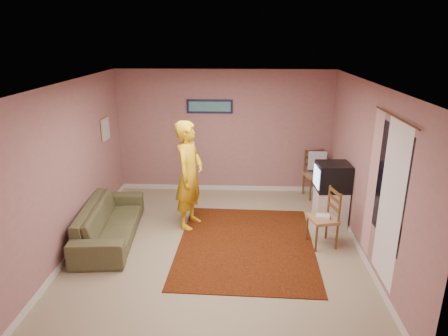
{
  "coord_description": "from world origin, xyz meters",
  "views": [
    {
      "loc": [
        0.37,
        -5.7,
        3.25
      ],
      "look_at": [
        0.08,
        0.6,
        1.14
      ],
      "focal_mm": 32.0,
      "sensor_mm": 36.0,
      "label": 1
    }
  ],
  "objects_px": {
    "chair_b": "(323,212)",
    "sofa": "(110,222)",
    "tv_cabinet": "(330,208)",
    "crt_tv": "(333,177)",
    "chair_a": "(317,169)",
    "person": "(189,175)"
  },
  "relations": [
    {
      "from": "chair_b",
      "to": "sofa",
      "type": "xyz_separation_m",
      "value": [
        -3.48,
        0.06,
        -0.28
      ]
    },
    {
      "from": "tv_cabinet",
      "to": "crt_tv",
      "type": "height_order",
      "value": "crt_tv"
    },
    {
      "from": "chair_a",
      "to": "chair_b",
      "type": "xyz_separation_m",
      "value": [
        -0.25,
        -2.06,
        -0.02
      ]
    },
    {
      "from": "chair_a",
      "to": "sofa",
      "type": "height_order",
      "value": "chair_a"
    },
    {
      "from": "crt_tv",
      "to": "chair_a",
      "type": "height_order",
      "value": "crt_tv"
    },
    {
      "from": "tv_cabinet",
      "to": "crt_tv",
      "type": "distance_m",
      "value": 0.58
    },
    {
      "from": "chair_a",
      "to": "person",
      "type": "distance_m",
      "value": 2.87
    },
    {
      "from": "chair_a",
      "to": "tv_cabinet",
      "type": "bearing_deg",
      "value": -104.29
    },
    {
      "from": "chair_a",
      "to": "chair_b",
      "type": "height_order",
      "value": "chair_a"
    },
    {
      "from": "tv_cabinet",
      "to": "crt_tv",
      "type": "relative_size",
      "value": 1.17
    },
    {
      "from": "crt_tv",
      "to": "chair_b",
      "type": "height_order",
      "value": "crt_tv"
    },
    {
      "from": "tv_cabinet",
      "to": "person",
      "type": "relative_size",
      "value": 0.36
    },
    {
      "from": "tv_cabinet",
      "to": "sofa",
      "type": "height_order",
      "value": "tv_cabinet"
    },
    {
      "from": "tv_cabinet",
      "to": "person",
      "type": "distance_m",
      "value": 2.55
    },
    {
      "from": "tv_cabinet",
      "to": "person",
      "type": "xyz_separation_m",
      "value": [
        -2.48,
        -0.1,
        0.61
      ]
    },
    {
      "from": "chair_b",
      "to": "sofa",
      "type": "bearing_deg",
      "value": -105.22
    },
    {
      "from": "sofa",
      "to": "chair_a",
      "type": "bearing_deg",
      "value": -67.16
    },
    {
      "from": "person",
      "to": "sofa",
      "type": "bearing_deg",
      "value": 129.73
    },
    {
      "from": "chair_b",
      "to": "tv_cabinet",
      "type": "bearing_deg",
      "value": 145.02
    },
    {
      "from": "tv_cabinet",
      "to": "crt_tv",
      "type": "xyz_separation_m",
      "value": [
        -0.01,
        -0.0,
        0.58
      ]
    },
    {
      "from": "chair_a",
      "to": "chair_b",
      "type": "relative_size",
      "value": 1.05
    },
    {
      "from": "tv_cabinet",
      "to": "crt_tv",
      "type": "bearing_deg",
      "value": -177.54
    }
  ]
}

